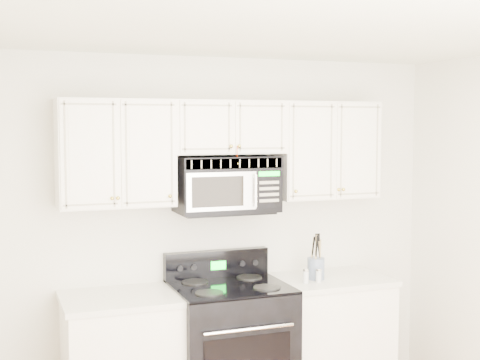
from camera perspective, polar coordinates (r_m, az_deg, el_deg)
name	(u,v)px	position (r m, az deg, el deg)	size (l,w,h in m)	color
room	(327,276)	(3.57, 7.43, -8.12)	(3.51, 3.51, 2.61)	brown
base_cabinet_right	(330,339)	(5.39, 7.68, -13.33)	(0.86, 0.65, 0.92)	white
range	(230,346)	(5.01, -0.86, -13.97)	(0.82, 0.74, 1.14)	black
upper_cabinets	(226,146)	(4.94, -1.16, 2.89)	(2.44, 0.37, 0.75)	white
microwave	(227,184)	(4.92, -1.15, -0.35)	(0.74, 0.42, 0.41)	black
utensil_crock	(316,267)	(5.15, 6.50, -7.40)	(0.13, 0.13, 0.35)	slate
shaker_salt	(306,276)	(5.02, 5.63, -8.14)	(0.05, 0.05, 0.11)	silver
shaker_pepper	(319,275)	(5.06, 6.73, -8.09)	(0.04, 0.04, 0.10)	silver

